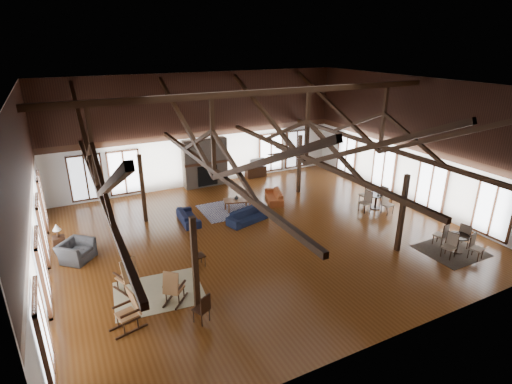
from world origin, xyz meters
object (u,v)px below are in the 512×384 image
cafe_table_near (458,240)px  tv_console (256,172)px  sofa_navy_left (188,217)px  armchair (76,251)px  coffee_table (238,201)px  cafe_table_far (376,199)px  sofa_orange (274,196)px  sofa_navy_front (248,216)px

cafe_table_near → tv_console: (-2.81, 11.35, -0.17)m
sofa_navy_left → armchair: (-4.64, -1.28, 0.11)m
coffee_table → cafe_table_far: size_ratio=0.74×
sofa_navy_left → sofa_orange: sofa_orange is taller
cafe_table_far → tv_console: 7.40m
tv_console → sofa_orange: bearing=-103.4°
sofa_navy_front → armchair: size_ratio=1.71×
coffee_table → tv_console: (2.94, 3.93, -0.13)m
sofa_orange → tv_console: (0.90, 3.78, 0.04)m
coffee_table → armchair: (-7.15, -1.57, -0.07)m
cafe_table_far → tv_console: bearing=113.6°
armchair → sofa_orange: bearing=-37.9°
sofa_navy_front → cafe_table_near: 8.41m
sofa_navy_left → cafe_table_far: 8.81m
sofa_navy_left → coffee_table: (2.51, 0.29, 0.18)m
armchair → tv_console: armchair is taller
cafe_table_far → sofa_navy_left: bearing=163.1°
armchair → cafe_table_far: bearing=-54.1°
sofa_navy_front → coffee_table: size_ratio=1.35×
sofa_navy_front → coffee_table: bearing=67.2°
sofa_navy_left → cafe_table_near: 10.92m
coffee_table → cafe_table_near: cafe_table_near is taller
sofa_navy_left → tv_console: tv_console is taller
coffee_table → cafe_table_near: (5.76, -7.42, 0.04)m
sofa_navy_left → cafe_table_near: (8.27, -7.13, 0.22)m
coffee_table → tv_console: size_ratio=1.16×
cafe_table_far → coffee_table: bearing=154.3°
sofa_navy_left → armchair: bearing=108.0°
sofa_navy_front → tv_console: bearing=44.0°
sofa_navy_front → cafe_table_near: (5.93, -5.96, 0.19)m
sofa_navy_front → cafe_table_far: size_ratio=1.00×
sofa_orange → armchair: size_ratio=1.60×
cafe_table_near → tv_console: size_ratio=1.52×
sofa_orange → cafe_table_near: 8.43m
coffee_table → armchair: bearing=-152.3°
armchair → sofa_navy_left: bearing=-33.0°
sofa_orange → tv_console: 3.89m
sofa_navy_front → tv_console: 6.22m
cafe_table_far → sofa_navy_front: bearing=167.1°
tv_console → cafe_table_far: bearing=-66.4°
armchair → tv_console: size_ratio=0.92×
sofa_navy_left → tv_console: (5.46, 4.22, 0.05)m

